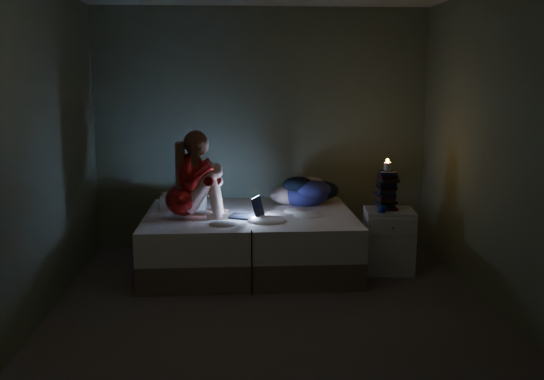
{
  "coord_description": "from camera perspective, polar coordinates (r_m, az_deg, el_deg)",
  "views": [
    {
      "loc": [
        -0.31,
        -4.57,
        1.83
      ],
      "look_at": [
        0.05,
        1.0,
        0.8
      ],
      "focal_mm": 39.25,
      "sensor_mm": 36.0,
      "label": 1
    }
  ],
  "objects": [
    {
      "name": "floor",
      "position": [
        4.94,
        0.17,
        -11.44
      ],
      "size": [
        3.6,
        3.8,
        0.02
      ],
      "primitive_type": "cube",
      "color": "#4C4846",
      "rests_on": "ground"
    },
    {
      "name": "blue_orb",
      "position": [
        5.63,
        10.73,
        -1.82
      ],
      "size": [
        0.08,
        0.08,
        0.08
      ],
      "primitive_type": "sphere",
      "color": "navy",
      "rests_on": "nightstand"
    },
    {
      "name": "clothes_pile",
      "position": [
        6.19,
        3.13,
        0.03
      ],
      "size": [
        0.62,
        0.54,
        0.31
      ],
      "primitive_type": null,
      "rotation": [
        0.0,
        0.0,
        0.28
      ],
      "color": "navy",
      "rests_on": "bed"
    },
    {
      "name": "phone",
      "position": [
        5.73,
        10.6,
        -1.96
      ],
      "size": [
        0.11,
        0.15,
        0.01
      ],
      "primitive_type": "cube",
      "rotation": [
        0.0,
        0.0,
        -0.28
      ],
      "color": "black",
      "rests_on": "nightstand"
    },
    {
      "name": "candle",
      "position": [
        5.78,
        11.0,
        2.01
      ],
      "size": [
        0.07,
        0.07,
        0.08
      ],
      "primitive_type": "cylinder",
      "color": "beige",
      "rests_on": "book_stack"
    },
    {
      "name": "wall_front",
      "position": [
        2.73,
        2.87,
        -0.79
      ],
      "size": [
        3.6,
        0.02,
        2.6
      ],
      "primitive_type": "cube",
      "color": "#58654E",
      "rests_on": "ground"
    },
    {
      "name": "bed",
      "position": [
        5.88,
        -2.13,
        -4.86
      ],
      "size": [
        2.02,
        1.51,
        0.55
      ],
      "primitive_type": null,
      "color": "silver",
      "rests_on": "ground"
    },
    {
      "name": "woman",
      "position": [
        5.58,
        -8.56,
        1.47
      ],
      "size": [
        0.52,
        0.35,
        0.83
      ],
      "primitive_type": null,
      "rotation": [
        0.0,
        0.0,
        0.03
      ],
      "color": "maroon",
      "rests_on": "bed"
    },
    {
      "name": "wall_right",
      "position": [
        5.06,
        21.12,
        3.74
      ],
      "size": [
        0.02,
        3.8,
        2.6
      ],
      "primitive_type": "cube",
      "color": "#58654E",
      "rests_on": "ground"
    },
    {
      "name": "pillow",
      "position": [
        6.15,
        -8.44,
        -1.0
      ],
      "size": [
        0.45,
        0.32,
        0.13
      ],
      "primitive_type": "cube",
      "color": "silver",
      "rests_on": "bed"
    },
    {
      "name": "laptop",
      "position": [
        5.6,
        -2.62,
        -1.58
      ],
      "size": [
        0.37,
        0.32,
        0.22
      ],
      "primitive_type": null,
      "rotation": [
        0.0,
        0.0,
        -0.39
      ],
      "color": "black",
      "rests_on": "bed"
    },
    {
      "name": "book_stack",
      "position": [
        5.81,
        10.92,
        -0.08
      ],
      "size": [
        0.19,
        0.25,
        0.35
      ],
      "primitive_type": null,
      "color": "black",
      "rests_on": "nightstand"
    },
    {
      "name": "wall_back",
      "position": [
        6.51,
        -0.96,
        5.79
      ],
      "size": [
        3.6,
        0.02,
        2.6
      ],
      "primitive_type": "cube",
      "color": "#58654E",
      "rests_on": "ground"
    },
    {
      "name": "wall_left",
      "position": [
        4.84,
        -21.78,
        3.42
      ],
      "size": [
        0.02,
        3.8,
        2.6
      ],
      "primitive_type": "cube",
      "color": "#58654E",
      "rests_on": "ground"
    },
    {
      "name": "nightstand",
      "position": [
        5.88,
        11.12,
        -4.78
      ],
      "size": [
        0.5,
        0.45,
        0.61
      ],
      "primitive_type": "cube",
      "rotation": [
        0.0,
        0.0,
        -0.11
      ],
      "color": "silver",
      "rests_on": "ground"
    }
  ]
}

